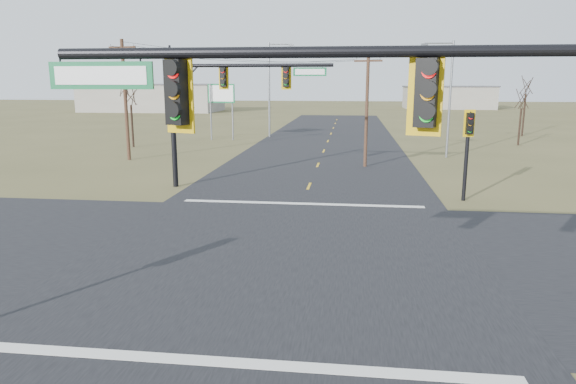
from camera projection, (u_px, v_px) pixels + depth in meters
The scene contains 19 objects.
ground at pixel (282, 252), 18.31m from camera, with size 320.00×320.00×0.00m, color brown.
road_ew at pixel (282, 252), 18.31m from camera, with size 160.00×14.00×0.02m, color black.
road_ns at pixel (282, 252), 18.31m from camera, with size 14.00×160.00×0.02m, color black.
stop_bar_near at pixel (235, 363), 11.02m from camera, with size 12.00×0.40×0.01m, color silver.
stop_bar_far at pixel (302, 204), 25.58m from camera, with size 12.00×0.40×0.01m, color silver.
mast_arm_near at pixel (441, 136), 8.05m from camera, with size 10.34×0.57×6.99m.
mast_arm_far at pixel (222, 93), 28.51m from camera, with size 9.21×0.41×7.47m.
pedestal_signal_ne at pixel (468, 135), 25.56m from camera, with size 0.62×0.54×4.66m.
utility_pole_near at pixel (367, 108), 36.14m from camera, with size 1.96×0.34×8.02m.
utility_pole_far at pixel (125, 98), 39.42m from camera, with size 2.24×0.44×9.17m.
highway_sign at pixel (221, 100), 53.59m from camera, with size 3.04×0.85×5.85m.
streetlight_a at pixel (448, 93), 40.66m from camera, with size 2.57×0.36×9.17m.
streetlight_c at pixel (271, 85), 56.15m from camera, with size 2.84×0.28×10.22m.
bare_tree_a at pixel (130, 95), 47.53m from camera, with size 3.07×3.07×6.16m.
bare_tree_b at pixel (124, 87), 58.81m from camera, with size 3.09×3.09×6.85m.
bare_tree_c at pixel (522, 99), 48.89m from camera, with size 3.18×3.18×5.68m.
bare_tree_d at pixel (527, 85), 57.40m from camera, with size 3.27×3.27×7.10m.
warehouse_left at pixel (153, 98), 109.88m from camera, with size 28.00×14.00×5.50m, color gray.
warehouse_mid at pixel (448, 98), 121.61m from camera, with size 20.00×12.00×5.00m, color gray.
Camera 1 is at (2.35, -17.30, 5.91)m, focal length 32.00 mm.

